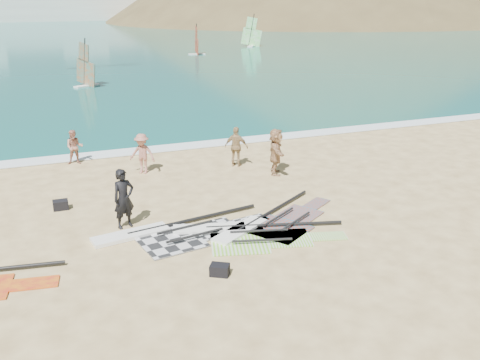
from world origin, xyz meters
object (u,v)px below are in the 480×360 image
object	(u,v)px
rig_orange	(270,223)
person_wetsuit	(124,199)
beachgoer_mid	(142,154)
beachgoer_right	(276,151)
beachgoer_left	(75,147)
rig_green	(245,234)
gear_bag_near	(61,205)
beachgoer_back	(236,147)
rig_grey	(171,233)
gear_bag_far	(220,270)

from	to	relation	value
rig_orange	person_wetsuit	world-z (taller)	person_wetsuit
beachgoer_mid	beachgoer_right	world-z (taller)	beachgoer_right
rig_orange	person_wetsuit	bearing A→B (deg)	127.51
beachgoer_left	beachgoer_mid	bearing A→B (deg)	-33.16
person_wetsuit	beachgoer_right	distance (m)	7.54
rig_green	gear_bag_near	world-z (taller)	gear_bag_near
beachgoer_right	beachgoer_mid	bearing A→B (deg)	89.18
beachgoer_left	beachgoer_right	distance (m)	8.93
person_wetsuit	beachgoer_left	size ratio (longest dim) A/B	1.28
beachgoer_mid	beachgoer_back	bearing A→B (deg)	27.51
beachgoer_left	beachgoer_back	world-z (taller)	beachgoer_back
rig_grey	rig_orange	xyz separation A→B (m)	(3.21, -0.48, -0.00)
rig_grey	beachgoer_mid	distance (m)	6.44
gear_bag_near	beachgoer_right	xyz separation A→B (m)	(8.70, 0.83, 0.81)
person_wetsuit	beachgoer_left	bearing A→B (deg)	78.79
person_wetsuit	beachgoer_left	distance (m)	7.74
rig_green	rig_orange	world-z (taller)	rig_green
gear_bag_far	beachgoer_right	distance (m)	8.87
gear_bag_near	beachgoer_mid	size ratio (longest dim) A/B	0.30
gear_bag_near	beachgoer_left	distance (m)	5.47
rig_green	gear_bag_far	bearing A→B (deg)	-111.42
gear_bag_far	beachgoer_back	size ratio (longest dim) A/B	0.29
rig_grey	beachgoer_back	size ratio (longest dim) A/B	3.31
beachgoer_right	person_wetsuit	bearing A→B (deg)	136.38
beachgoer_mid	rig_grey	bearing A→B (deg)	-58.77
rig_green	beachgoer_left	size ratio (longest dim) A/B	3.49
rig_orange	beachgoer_left	xyz separation A→B (m)	(-5.31, 9.24, 0.72)
beachgoer_back	beachgoer_right	size ratio (longest dim) A/B	0.90
rig_grey	beachgoer_back	xyz separation A→B (m)	(4.46, 5.84, 0.83)
rig_green	gear_bag_near	bearing A→B (deg)	155.67
beachgoer_left	beachgoer_back	xyz separation A→B (m)	(6.55, -2.93, 0.11)
rig_green	gear_bag_far	world-z (taller)	gear_bag_far
gear_bag_near	beachgoer_right	distance (m)	8.78
gear_bag_near	beachgoer_left	size ratio (longest dim) A/B	0.34
gear_bag_near	beachgoer_back	world-z (taller)	beachgoer_back
rig_green	beachgoer_left	distance (m)	10.60
beachgoer_mid	beachgoer_right	xyz separation A→B (m)	(5.17, -2.12, 0.12)
rig_grey	beachgoer_right	size ratio (longest dim) A/B	2.99
person_wetsuit	beachgoer_left	world-z (taller)	person_wetsuit
beachgoer_back	beachgoer_right	world-z (taller)	beachgoer_right
gear_bag_far	beachgoer_right	bearing A→B (deg)	55.33
rig_orange	beachgoer_back	size ratio (longest dim) A/B	2.94
rig_grey	beachgoer_right	xyz separation A→B (m)	(5.61, 4.26, 0.92)
rig_orange	gear_bag_near	bearing A→B (deg)	115.13
rig_orange	beachgoer_left	size ratio (longest dim) A/B	3.35
rig_green	beachgoer_right	size ratio (longest dim) A/B	2.76
beachgoer_back	beachgoer_right	distance (m)	1.96
rig_grey	person_wetsuit	world-z (taller)	person_wetsuit
rig_green	beachgoer_left	xyz separation A→B (m)	(-4.24, 9.69, 0.72)
rig_grey	beachgoer_left	size ratio (longest dim) A/B	3.78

